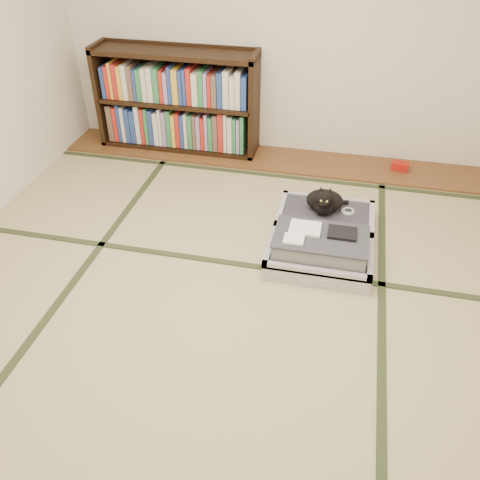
# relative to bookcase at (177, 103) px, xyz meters

# --- Properties ---
(floor) EXTENTS (4.50, 4.50, 0.00)m
(floor) POSITION_rel_bookcase_xyz_m (0.94, -2.07, -0.45)
(floor) COLOR tan
(floor) RESTS_ON ground
(wood_strip) EXTENTS (4.00, 0.50, 0.02)m
(wood_strip) POSITION_rel_bookcase_xyz_m (0.94, -0.07, -0.44)
(wood_strip) COLOR brown
(wood_strip) RESTS_ON ground
(red_item) EXTENTS (0.16, 0.11, 0.07)m
(red_item) POSITION_rel_bookcase_xyz_m (2.09, -0.04, -0.40)
(red_item) COLOR #A9150D
(red_item) RESTS_ON wood_strip
(room_shell) EXTENTS (4.50, 4.50, 4.50)m
(room_shell) POSITION_rel_bookcase_xyz_m (0.94, -2.07, 1.01)
(room_shell) COLOR white
(room_shell) RESTS_ON ground
(tatami_borders) EXTENTS (4.00, 4.50, 0.01)m
(tatami_borders) POSITION_rel_bookcase_xyz_m (0.94, -1.57, -0.45)
(tatami_borders) COLOR #2D381E
(tatami_borders) RESTS_ON ground
(bookcase) EXTENTS (1.51, 0.35, 0.97)m
(bookcase) POSITION_rel_bookcase_xyz_m (0.00, 0.00, 0.00)
(bookcase) COLOR black
(bookcase) RESTS_ON wood_strip
(suitcase) EXTENTS (0.71, 0.95, 0.28)m
(suitcase) POSITION_rel_bookcase_xyz_m (1.51, -1.37, -0.35)
(suitcase) COLOR silver
(suitcase) RESTS_ON floor
(cat) EXTENTS (0.32, 0.32, 0.26)m
(cat) POSITION_rel_bookcase_xyz_m (1.49, -1.08, -0.22)
(cat) COLOR black
(cat) RESTS_ON suitcase
(cable_coil) EXTENTS (0.10, 0.10, 0.02)m
(cable_coil) POSITION_rel_bookcase_xyz_m (1.67, -1.04, -0.30)
(cable_coil) COLOR white
(cable_coil) RESTS_ON suitcase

